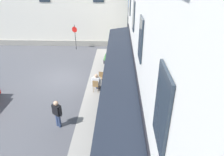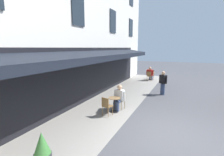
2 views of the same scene
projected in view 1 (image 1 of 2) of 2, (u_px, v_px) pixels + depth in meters
ground_plane at (66, 79)px, 16.42m from camera, size 70.00×70.00×0.00m
sidewalk_cafe_terrace at (107, 103)px, 13.44m from camera, size 20.50×3.20×0.01m
back_alley_steps at (123, 48)px, 22.03m from camera, size 2.40×1.75×0.60m
cafe_table_mid_terrace at (98, 81)px, 15.03m from camera, size 0.60×0.60×0.75m
cafe_chair_wicker_corner_right at (96, 85)px, 14.46m from camera, size 0.47×0.47×0.91m
cafe_chair_wicker_facing_street at (101, 77)px, 15.55m from camera, size 0.48×0.48×0.91m
seated_patron_in_white at (97, 82)px, 14.58m from camera, size 0.60×0.66×1.31m
walking_pedestrian_in_black at (57, 112)px, 11.07m from camera, size 0.49×0.57×1.62m
no_parking_sign at (75, 33)px, 21.62m from camera, size 0.22×0.56×2.60m
potted_plant_entrance_left at (113, 52)px, 20.37m from camera, size 0.35×0.35×1.00m
potted_plant_under_sign at (118, 45)px, 22.14m from camera, size 0.59×0.59×0.91m
potted_plant_by_steps at (106, 58)px, 18.96m from camera, size 0.47×0.47×0.98m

